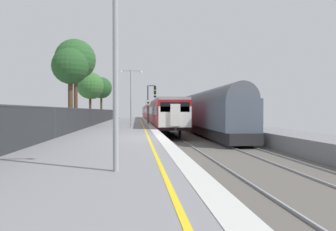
# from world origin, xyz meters

# --- Properties ---
(ground) EXTENTS (17.40, 110.00, 1.21)m
(ground) POSITION_xyz_m (2.64, 0.00, -0.61)
(ground) COLOR gray
(commuter_train_at_platform) EXTENTS (2.83, 62.85, 3.81)m
(commuter_train_at_platform) POSITION_xyz_m (2.10, 37.79, 1.27)
(commuter_train_at_platform) COLOR maroon
(commuter_train_at_platform) RESTS_ON ground
(freight_train_adjacent_track) EXTENTS (2.60, 61.82, 4.47)m
(freight_train_adjacent_track) POSITION_xyz_m (6.10, 32.49, 1.44)
(freight_train_adjacent_track) COLOR #232326
(freight_train_adjacent_track) RESTS_ON ground
(signal_gantry) EXTENTS (1.10, 0.24, 4.61)m
(signal_gantry) POSITION_xyz_m (0.64, 17.94, 2.89)
(signal_gantry) COLOR #47474C
(signal_gantry) RESTS_ON ground
(speed_limit_sign) EXTENTS (0.59, 0.08, 2.71)m
(speed_limit_sign) POSITION_xyz_m (0.25, 14.89, 1.73)
(speed_limit_sign) COLOR #59595B
(speed_limit_sign) RESTS_ON ground
(platform_lamp_near) EXTENTS (2.00, 0.20, 4.87)m
(platform_lamp_near) POSITION_xyz_m (-1.51, -8.83, 2.93)
(platform_lamp_near) COLOR #93999E
(platform_lamp_near) RESTS_ON ground
(platform_lamp_mid) EXTENTS (2.00, 0.20, 5.24)m
(platform_lamp_mid) POSITION_xyz_m (-1.51, 9.81, 3.12)
(platform_lamp_mid) COLOR #93999E
(platform_lamp_mid) RESTS_ON ground
(platform_back_fence) EXTENTS (0.07, 99.00, 1.72)m
(platform_back_fence) POSITION_xyz_m (-5.45, -0.00, 0.90)
(platform_back_fence) COLOR #282B2D
(platform_back_fence) RESTS_ON ground
(background_tree_left) EXTENTS (4.36, 4.36, 9.31)m
(background_tree_left) POSITION_xyz_m (-7.58, 15.74, 6.97)
(background_tree_left) COLOR #473323
(background_tree_left) RESTS_ON ground
(background_tree_centre) EXTENTS (3.65, 3.65, 7.32)m
(background_tree_centre) POSITION_xyz_m (-7.05, 33.35, 5.35)
(background_tree_centre) COLOR #473323
(background_tree_centre) RESTS_ON ground
(background_tree_right) EXTENTS (3.91, 3.91, 7.15)m
(background_tree_right) POSITION_xyz_m (-7.62, 26.00, 5.04)
(background_tree_right) COLOR #473323
(background_tree_right) RESTS_ON ground
(background_tree_back) EXTENTS (3.36, 3.36, 7.38)m
(background_tree_back) POSITION_xyz_m (-7.17, 11.41, 5.54)
(background_tree_back) COLOR #473323
(background_tree_back) RESTS_ON ground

